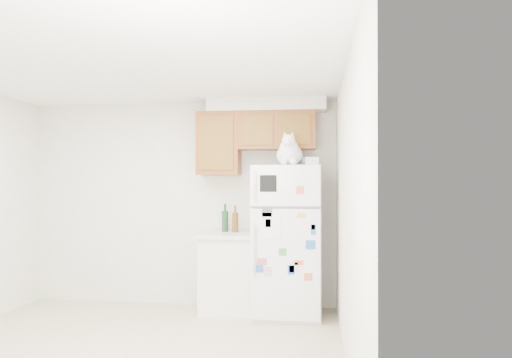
% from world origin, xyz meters
% --- Properties ---
extents(room_shell, '(3.84, 4.04, 2.52)m').
position_xyz_m(room_shell, '(0.12, 0.24, 1.67)').
color(room_shell, silver).
rests_on(room_shell, ground_plane).
extents(refrigerator, '(0.76, 0.78, 1.70)m').
position_xyz_m(refrigerator, '(1.33, 1.61, 0.85)').
color(refrigerator, white).
rests_on(refrigerator, ground_plane).
extents(base_counter, '(0.64, 0.64, 0.92)m').
position_xyz_m(base_counter, '(0.64, 1.68, 0.46)').
color(base_counter, white).
rests_on(base_counter, ground_plane).
extents(cat, '(0.36, 0.52, 0.37)m').
position_xyz_m(cat, '(1.36, 1.47, 1.84)').
color(cat, white).
rests_on(cat, refrigerator).
extents(storage_box_back, '(0.20, 0.16, 0.10)m').
position_xyz_m(storage_box_back, '(1.52, 1.69, 1.75)').
color(storage_box_back, white).
rests_on(storage_box_back, refrigerator).
extents(storage_box_front, '(0.17, 0.14, 0.09)m').
position_xyz_m(storage_box_front, '(1.61, 1.50, 1.74)').
color(storage_box_front, white).
rests_on(storage_box_front, refrigerator).
extents(bottle_green, '(0.08, 0.08, 0.34)m').
position_xyz_m(bottle_green, '(0.57, 1.85, 1.09)').
color(bottle_green, '#19381E').
rests_on(bottle_green, base_counter).
extents(bottle_amber, '(0.07, 0.07, 0.32)m').
position_xyz_m(bottle_amber, '(0.70, 1.78, 1.08)').
color(bottle_amber, '#593814').
rests_on(bottle_amber, base_counter).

